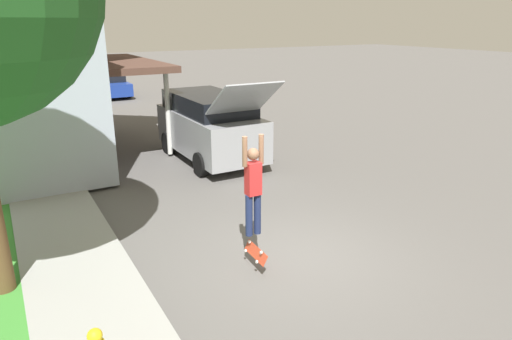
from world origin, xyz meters
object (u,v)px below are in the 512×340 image
Objects in this scene: suv_parked at (210,125)px; car_down_street at (108,84)px; skateboarder at (253,185)px; skateboard at (255,252)px.

suv_parked is 14.94m from car_down_street.
suv_parked is at bearing 72.20° from skateboarder.
skateboarder is (-2.21, -21.38, 0.84)m from car_down_street.
skateboarder is (-2.07, -6.45, 0.41)m from suv_parked.
car_down_street is at bearing 84.10° from skateboarder.
suv_parked is 1.14× the size of car_down_street.
car_down_street is 21.69m from skateboard.
skateboard is (-2.13, -6.64, -0.80)m from suv_parked.
skateboarder is at bearing -95.90° from car_down_street.
skateboard is (-0.06, -0.19, -1.21)m from skateboarder.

